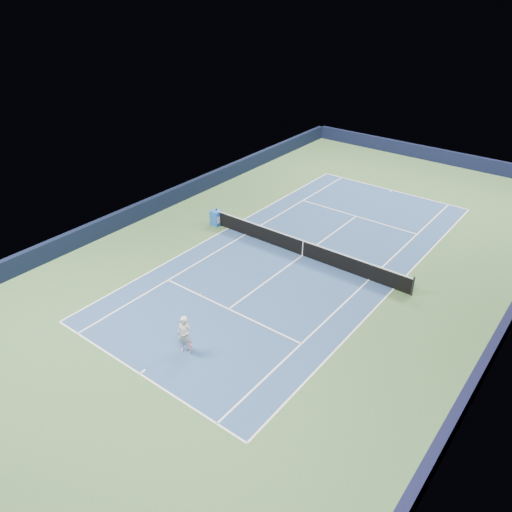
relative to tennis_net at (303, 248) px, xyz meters
The scene contains 19 objects.
ground 0.50m from the tennis_net, ahead, with size 40.00×40.00×0.00m, color #3A5B32.
wall_far 19.83m from the tennis_net, 90.00° to the left, with size 22.00×0.35×1.10m, color black.
wall_right 10.83m from the tennis_net, ahead, with size 0.35×40.00×1.10m, color black.
wall_left 10.83m from the tennis_net, behind, with size 0.35×40.00×1.10m, color black.
court_surface 0.50m from the tennis_net, ahead, with size 10.97×23.77×0.01m, color navy.
baseline_far 11.90m from the tennis_net, 90.00° to the left, with size 10.97×0.08×0.00m, color white.
baseline_near 11.90m from the tennis_net, 90.00° to the right, with size 10.97×0.08×0.00m, color white.
sideline_doubles_right 5.51m from the tennis_net, ahead, with size 0.08×23.77×0.00m, color white.
sideline_doubles_left 5.51m from the tennis_net, behind, with size 0.08×23.77×0.00m, color white.
sideline_singles_right 4.14m from the tennis_net, ahead, with size 0.08×23.77×0.00m, color white.
sideline_singles_left 4.14m from the tennis_net, behind, with size 0.08×23.77×0.00m, color white.
service_line_far 6.42m from the tennis_net, 90.00° to the left, with size 8.23×0.08×0.00m, color white.
service_line_near 6.42m from the tennis_net, 90.00° to the right, with size 8.23×0.08×0.00m, color white.
center_service_line 0.50m from the tennis_net, ahead, with size 0.08×12.80×0.00m, color white.
center_mark_far 11.75m from the tennis_net, 90.00° to the left, with size 0.08×0.30×0.00m, color white.
center_mark_near 11.75m from the tennis_net, 90.00° to the right, with size 0.08×0.30×0.00m, color white.
tennis_net is the anchor object (origin of this frame).
sponsor_cube 6.40m from the tennis_net, behind, with size 0.63×0.54×0.97m.
tennis_player 9.80m from the tennis_net, 86.86° to the right, with size 0.84×1.32×2.47m.
Camera 1 is at (12.73, -20.77, 14.10)m, focal length 35.00 mm.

